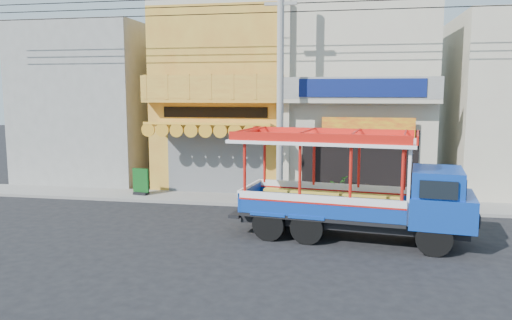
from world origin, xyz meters
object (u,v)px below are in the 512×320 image
at_px(green_sign, 141,184).
at_px(potted_plant_c, 440,191).
at_px(utility_pole, 284,75).
at_px(potted_plant_a, 336,188).
at_px(songthaew_truck, 369,189).

distance_m(green_sign, potted_plant_c, 12.11).
relative_size(utility_pole, potted_plant_a, 29.38).
relative_size(songthaew_truck, potted_plant_a, 7.54).
xyz_separation_m(utility_pole, potted_plant_c, (5.98, 1.40, -4.48)).
distance_m(potted_plant_a, potted_plant_c, 4.00).
relative_size(green_sign, potted_plant_a, 1.16).
height_order(potted_plant_a, potted_plant_c, potted_plant_a).
bearing_deg(utility_pole, green_sign, 174.14).
bearing_deg(songthaew_truck, potted_plant_a, 101.70).
height_order(green_sign, potted_plant_a, green_sign).
bearing_deg(potted_plant_a, potted_plant_c, -57.16).
distance_m(songthaew_truck, potted_plant_c, 6.14).
distance_m(green_sign, potted_plant_a, 8.11).
distance_m(utility_pole, potted_plant_c, 7.60).
distance_m(utility_pole, songthaew_truck, 6.04).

